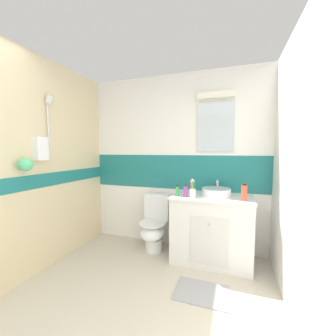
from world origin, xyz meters
TOP-DOWN VIEW (x-y plane):
  - ground_plane at (0.00, 1.20)m, footprint 3.20×3.48m
  - wall_back_tiled at (0.01, 2.45)m, footprint 3.20×0.20m
  - wall_left_shower_alcove at (-1.35, 1.20)m, footprint 0.26×3.48m
  - wall_right_plain at (1.35, 1.20)m, footprint 0.10×3.48m
  - vanity_cabinet at (0.57, 2.13)m, footprint 0.99×0.57m
  - sink_basin at (0.62, 2.15)m, footprint 0.36×0.40m
  - toilet at (-0.22, 2.16)m, footprint 0.37×0.50m
  - toothbrush_cup at (0.36, 1.96)m, footprint 0.08×0.08m
  - soap_dispenser at (0.27, 1.96)m, footprint 0.05×0.05m
  - shampoo_bottle_tall at (0.94, 1.98)m, footprint 0.06×0.06m
  - deodorant_spray_can at (0.16, 1.98)m, footprint 0.04×0.04m
  - bath_mat at (0.55, 1.48)m, footprint 0.53×0.37m

SIDE VIEW (x-z plane):
  - ground_plane at x=0.00m, z-range -0.04..0.00m
  - bath_mat at x=0.55m, z-range 0.00..0.01m
  - toilet at x=-0.22m, z-range -0.03..0.77m
  - vanity_cabinet at x=0.57m, z-range 0.00..0.85m
  - sink_basin at x=0.62m, z-range 0.81..0.99m
  - toothbrush_cup at x=0.36m, z-range 0.79..1.02m
  - soap_dispenser at x=0.27m, z-range 0.83..0.99m
  - deodorant_spray_can at x=0.16m, z-range 0.85..0.99m
  - shampoo_bottle_tall at x=0.94m, z-range 0.85..1.04m
  - wall_right_plain at x=1.35m, z-range 0.00..2.50m
  - wall_left_shower_alcove at x=-1.35m, z-range 0.00..2.50m
  - wall_back_tiled at x=0.01m, z-range 0.01..2.51m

